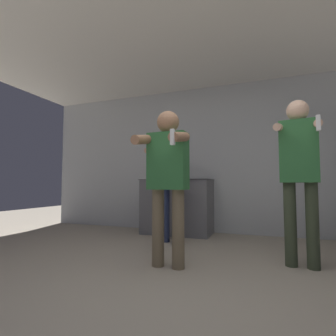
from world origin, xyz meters
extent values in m
plane|color=gray|center=(0.00, 0.00, 0.00)|extent=(14.00, 14.00, 0.00)
cube|color=#B2B7BC|center=(0.00, 2.84, 1.27)|extent=(7.00, 0.06, 2.55)
cube|color=silver|center=(0.00, 1.41, 2.57)|extent=(7.00, 3.33, 0.05)
cube|color=slate|center=(-0.77, 2.52, 0.45)|extent=(1.13, 0.60, 0.90)
cube|color=#38383A|center=(-0.77, 2.52, 0.90)|extent=(1.16, 0.63, 0.01)
cylinder|color=maroon|center=(-0.97, 2.48, 1.00)|extent=(0.08, 0.08, 0.18)
cylinder|color=maroon|center=(-0.97, 2.48, 1.12)|extent=(0.03, 0.03, 0.07)
sphere|color=black|center=(-0.97, 2.48, 1.15)|extent=(0.03, 0.03, 0.03)
cylinder|color=maroon|center=(-1.20, 2.48, 1.03)|extent=(0.07, 0.07, 0.24)
cylinder|color=maroon|center=(-1.20, 2.48, 1.18)|extent=(0.03, 0.03, 0.05)
sphere|color=black|center=(-1.20, 2.48, 1.20)|extent=(0.03, 0.03, 0.03)
cylinder|color=silver|center=(-0.59, 2.48, 0.99)|extent=(0.06, 0.06, 0.16)
cylinder|color=silver|center=(-0.59, 2.48, 1.10)|extent=(0.03, 0.03, 0.06)
sphere|color=#B29933|center=(-0.59, 2.48, 1.13)|extent=(0.03, 0.03, 0.03)
cylinder|color=#75664C|center=(-0.40, 0.78, 0.38)|extent=(0.12, 0.12, 0.77)
cylinder|color=#75664C|center=(-0.18, 0.78, 0.38)|extent=(0.12, 0.12, 0.77)
cube|color=#2D6B38|center=(-0.29, 0.78, 1.06)|extent=(0.40, 0.21, 0.58)
sphere|color=#9E7051|center=(-0.29, 0.78, 1.46)|extent=(0.23, 0.23, 0.23)
cylinder|color=#9E7051|center=(-0.48, 0.61, 1.26)|extent=(0.10, 0.37, 0.15)
cylinder|color=#9E7051|center=(-0.11, 0.60, 1.26)|extent=(0.10, 0.37, 0.15)
cube|color=white|center=(-0.11, 0.42, 1.23)|extent=(0.04, 0.04, 0.14)
cylinder|color=#38422D|center=(0.86, 1.24, 0.42)|extent=(0.12, 0.12, 0.84)
cylinder|color=#38422D|center=(1.06, 1.21, 0.42)|extent=(0.12, 0.12, 0.84)
cube|color=#2D6B38|center=(0.96, 1.23, 1.15)|extent=(0.38, 0.25, 0.63)
sphere|color=beige|center=(0.96, 1.23, 1.57)|extent=(0.21, 0.21, 0.21)
cylinder|color=beige|center=(0.77, 1.10, 1.39)|extent=(0.12, 0.33, 0.13)
cylinder|color=beige|center=(1.11, 1.05, 1.39)|extent=(0.12, 0.33, 0.13)
cube|color=white|center=(1.08, 0.89, 1.36)|extent=(0.04, 0.04, 0.14)
cylinder|color=navy|center=(-0.73, 1.86, 0.40)|extent=(0.12, 0.12, 0.80)
cylinder|color=navy|center=(-0.54, 1.78, 0.40)|extent=(0.12, 0.12, 0.80)
cube|color=#4C236B|center=(-0.63, 1.82, 1.10)|extent=(0.42, 0.33, 0.60)
sphere|color=tan|center=(-0.63, 1.82, 1.50)|extent=(0.20, 0.20, 0.20)
cylinder|color=tan|center=(-0.86, 1.74, 1.32)|extent=(0.20, 0.34, 0.13)
cylinder|color=tan|center=(-0.53, 1.60, 1.32)|extent=(0.20, 0.34, 0.13)
cube|color=white|center=(-0.59, 1.45, 1.29)|extent=(0.05, 0.05, 0.14)
camera|label=1|loc=(0.63, -1.71, 0.82)|focal=28.00mm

